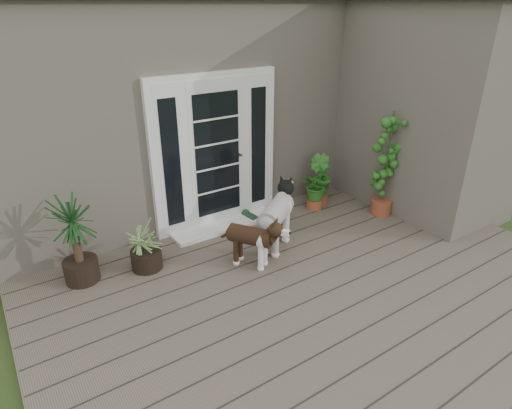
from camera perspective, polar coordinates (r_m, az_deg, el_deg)
deck at (r=5.04m, az=9.72°, el=-11.82°), size 6.20×4.60×0.12m
house_main at (r=7.80m, az=-11.63°, el=13.48°), size 7.40×4.00×3.10m
house_wing at (r=7.17m, az=21.99°, el=11.19°), size 1.60×2.40×3.10m
door_unit at (r=6.01m, az=-5.35°, el=6.93°), size 1.90×0.14×2.15m
door_step at (r=6.26m, az=-4.08°, el=-2.71°), size 1.60×0.40×0.05m
brindle_dog at (r=5.23m, az=-0.72°, el=-5.23°), size 0.66×0.77×0.60m
white_dog at (r=5.56m, az=2.63°, el=-2.37°), size 0.96×0.83×0.75m
spider_plant at (r=5.32m, az=-14.54°, el=-5.14°), size 0.65×0.65×0.66m
yucca at (r=5.23m, az=-22.85°, el=-4.39°), size 0.75×0.75×1.07m
herb_a at (r=6.74m, az=7.84°, el=1.68°), size 0.62×0.62×0.57m
herb_b at (r=6.93m, az=8.46°, el=2.42°), size 0.48×0.48×0.59m
herb_c at (r=7.11m, az=8.37°, el=2.67°), size 0.33×0.33×0.51m
sapling at (r=6.60m, az=16.99°, el=5.27°), size 0.50×0.50×1.64m
clog_left at (r=6.44m, az=-0.81°, el=-1.55°), size 0.18×0.34×0.10m
clog_right at (r=6.26m, az=2.69°, el=-2.50°), size 0.13×0.26×0.08m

